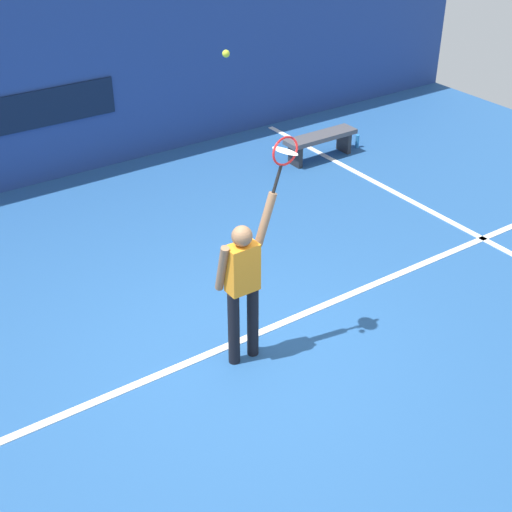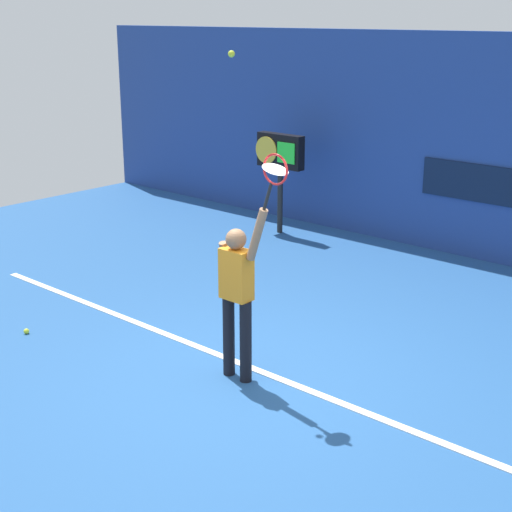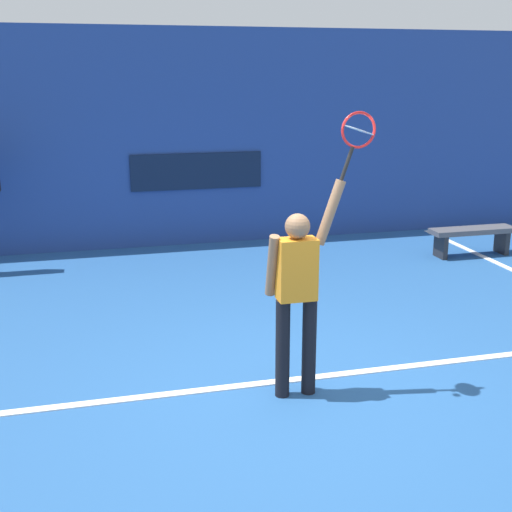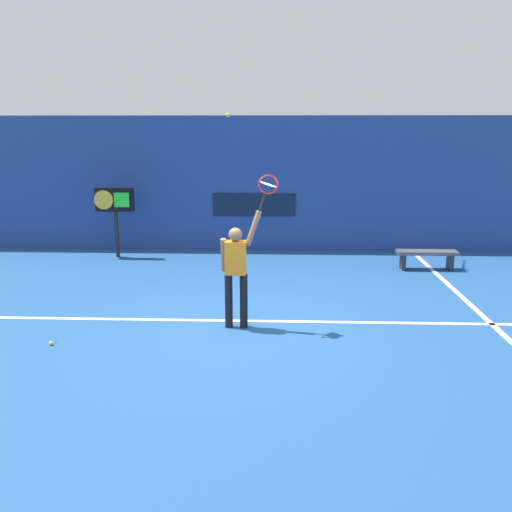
% 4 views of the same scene
% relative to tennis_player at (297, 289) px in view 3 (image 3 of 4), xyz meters
% --- Properties ---
extents(ground_plane, '(18.00, 18.00, 0.00)m').
position_rel_tennis_player_xyz_m(ground_plane, '(0.06, 0.05, -1.01)').
color(ground_plane, '#23518C').
extents(back_wall, '(18.00, 0.20, 3.55)m').
position_rel_tennis_player_xyz_m(back_wall, '(0.06, 5.79, 0.77)').
color(back_wall, navy).
rests_on(back_wall, ground_plane).
extents(sponsor_banner_center, '(2.20, 0.03, 0.60)m').
position_rel_tennis_player_xyz_m(sponsor_banner_center, '(0.06, 5.67, 0.24)').
color(sponsor_banner_center, '#0C1933').
extents(court_baseline, '(10.00, 0.10, 0.01)m').
position_rel_tennis_player_xyz_m(court_baseline, '(0.06, 0.26, -1.00)').
color(court_baseline, white).
rests_on(court_baseline, ground_plane).
extents(tennis_player, '(0.67, 0.31, 1.97)m').
position_rel_tennis_player_xyz_m(tennis_player, '(0.00, 0.00, 0.00)').
color(tennis_player, black).
rests_on(tennis_player, ground_plane).
extents(tennis_racket, '(0.40, 0.27, 0.63)m').
position_rel_tennis_player_xyz_m(tennis_racket, '(0.51, -0.00, 1.34)').
color(tennis_racket, black).
extents(court_bench, '(1.40, 0.36, 0.45)m').
position_rel_tennis_player_xyz_m(court_bench, '(4.19, 3.85, -0.67)').
color(court_bench, '#4C4C51').
rests_on(court_bench, ground_plane).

